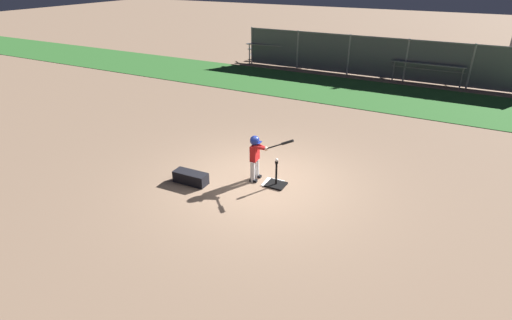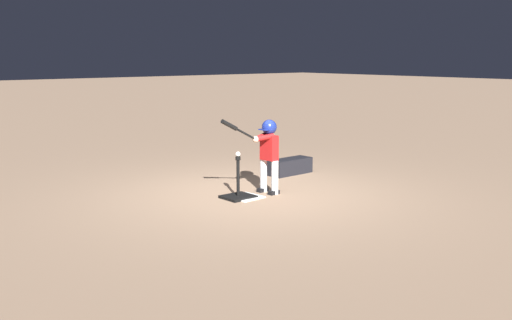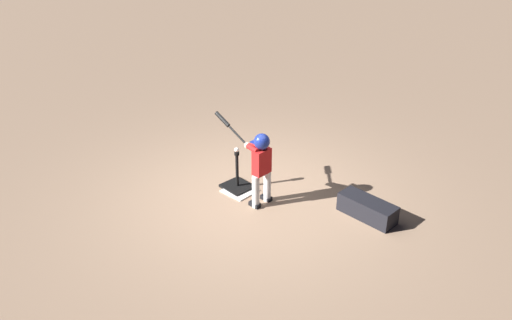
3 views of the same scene
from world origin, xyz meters
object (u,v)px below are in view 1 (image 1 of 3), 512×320
bleachers_far_left (284,53)px  equipment_bag (191,178)px  bleachers_far_right (429,70)px  batter_child (256,152)px  baseball (277,160)px  batting_tee (276,182)px

bleachers_far_left → equipment_bag: bearing=-75.0°
bleachers_far_left → bleachers_far_right: bearing=-1.8°
equipment_bag → batter_child: bearing=31.9°
batter_child → baseball: bearing=-3.4°
bleachers_far_left → equipment_bag: (3.50, -13.09, -0.37)m
bleachers_far_right → baseball: bearing=-99.1°
batter_child → equipment_bag: bearing=-146.2°
batting_tee → bleachers_far_right: bearing=80.9°
bleachers_far_left → equipment_bag: size_ratio=4.54×
bleachers_far_left → bleachers_far_right: size_ratio=1.25×
bleachers_far_left → bleachers_far_right: 7.28m
batting_tee → baseball: (0.00, -0.00, 0.59)m
baseball → bleachers_far_right: bearing=80.9°
batting_tee → equipment_bag: size_ratio=0.75×
bleachers_far_right → equipment_bag: size_ratio=3.64×
baseball → bleachers_far_right: size_ratio=0.02×
baseball → equipment_bag: 2.10m
batting_tee → bleachers_far_left: size_ratio=0.17×
bleachers_far_left → equipment_bag: 13.55m
batter_child → baseball: 0.55m
bleachers_far_left → batter_child: bearing=-68.5°
batter_child → bleachers_far_right: batter_child is taller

